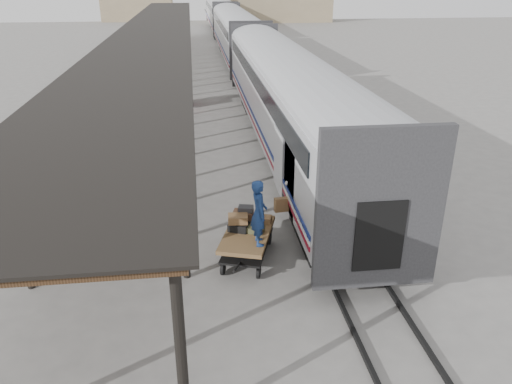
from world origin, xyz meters
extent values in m
plane|color=slate|center=(0.00, 0.00, 0.00)|extent=(160.00, 160.00, 0.00)
cube|color=silver|center=(3.20, 8.00, 2.60)|extent=(3.00, 24.00, 2.90)
cube|color=#28282B|center=(3.20, -3.90, 2.60)|extent=(3.04, 0.22, 3.50)
cube|color=black|center=(1.68, 8.00, 3.50)|extent=(0.04, 22.08, 0.65)
cube|color=black|center=(3.20, 8.00, 0.90)|extent=(2.55, 23.04, 0.50)
cube|color=silver|center=(3.20, 34.00, 2.60)|extent=(3.00, 24.00, 2.90)
cube|color=#28282B|center=(3.20, 22.10, 2.60)|extent=(3.04, 0.22, 3.50)
cube|color=black|center=(1.68, 34.00, 3.50)|extent=(0.04, 22.08, 0.65)
cube|color=black|center=(3.20, 34.00, 0.90)|extent=(2.55, 23.04, 0.50)
cube|color=silver|center=(3.20, 60.00, 2.60)|extent=(3.00, 24.00, 2.90)
cube|color=#28282B|center=(3.20, 48.10, 2.60)|extent=(3.04, 0.22, 3.50)
cube|color=black|center=(1.68, 60.00, 3.50)|extent=(0.04, 22.08, 0.65)
cube|color=black|center=(3.20, 60.00, 0.90)|extent=(2.55, 23.04, 0.50)
cube|color=black|center=(1.95, -0.50, 2.15)|extent=(0.50, 1.70, 2.00)
imported|color=silver|center=(1.95, -0.50, 2.01)|extent=(0.72, 0.89, 1.72)
cube|color=brown|center=(1.55, -0.65, 1.40)|extent=(0.57, 0.25, 0.42)
cube|color=#422B19|center=(-3.40, 24.00, 4.00)|extent=(4.60, 64.00, 0.18)
cube|color=black|center=(-3.40, 24.00, 4.12)|extent=(4.90, 64.30, 0.06)
cylinder|color=black|center=(-5.45, 24.00, 2.00)|extent=(0.20, 0.20, 4.00)
cylinder|color=black|center=(-5.45, 55.00, 2.00)|extent=(0.20, 0.20, 4.00)
cylinder|color=black|center=(-1.35, -7.00, 2.00)|extent=(0.20, 0.20, 4.00)
cylinder|color=black|center=(-1.35, 24.00, 2.00)|extent=(0.20, 0.20, 4.00)
cylinder|color=black|center=(-1.35, 55.00, 2.00)|extent=(0.20, 0.20, 4.00)
cube|color=black|center=(2.48, 34.00, 0.06)|extent=(0.10, 150.00, 0.12)
cube|color=black|center=(3.92, 34.00, 0.06)|extent=(0.10, 150.00, 0.12)
cube|color=tan|center=(-10.00, 82.00, 3.00)|extent=(12.00, 8.00, 6.00)
cube|color=brown|center=(0.40, -1.25, 0.80)|extent=(1.91, 2.67, 0.12)
cube|color=black|center=(0.40, -1.25, 0.45)|extent=(1.79, 2.54, 0.06)
cylinder|color=black|center=(-0.36, -2.00, 0.20)|extent=(0.20, 0.41, 0.40)
cylinder|color=black|center=(0.60, -2.30, 0.20)|extent=(0.20, 0.41, 0.40)
cylinder|color=black|center=(0.21, -0.19, 0.20)|extent=(0.20, 0.41, 0.40)
cylinder|color=black|center=(1.17, -0.49, 0.20)|extent=(0.20, 0.41, 0.40)
cube|color=#353537|center=(0.35, -0.69, 0.98)|extent=(0.79, 0.64, 0.24)
cube|color=brown|center=(0.93, -0.66, 0.95)|extent=(0.58, 0.48, 0.18)
cube|color=black|center=(0.17, -1.09, 0.97)|extent=(0.67, 0.58, 0.22)
cube|color=#4B4D2E|center=(0.64, -1.26, 0.94)|extent=(0.56, 0.49, 0.17)
cube|color=#4E311F|center=(0.33, -0.74, 1.18)|extent=(0.66, 0.56, 0.21)
cube|color=brown|center=(0.16, -1.06, 1.21)|extent=(0.59, 0.44, 0.22)
cube|color=#353537|center=(0.42, -0.73, 1.36)|extent=(0.49, 0.39, 0.15)
cube|color=maroon|center=(-1.55, 17.62, 0.63)|extent=(1.09, 1.75, 1.03)
cube|color=maroon|center=(-1.57, 18.08, 1.31)|extent=(1.00, 0.72, 0.40)
cylinder|color=black|center=(-1.98, 16.98, 0.21)|extent=(0.15, 0.42, 0.41)
cylinder|color=black|center=(-1.07, 17.01, 0.21)|extent=(0.15, 0.42, 0.41)
cylinder|color=black|center=(-2.03, 18.23, 0.21)|extent=(0.15, 0.42, 0.41)
cylinder|color=black|center=(-1.12, 18.27, 0.21)|extent=(0.15, 0.42, 0.41)
imported|color=navy|center=(0.65, -1.90, 1.79)|extent=(0.48, 0.70, 1.86)
imported|color=black|center=(-2.51, 17.73, 0.76)|extent=(0.93, 0.48, 1.51)
camera|label=1|loc=(-0.90, -13.77, 7.65)|focal=35.00mm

